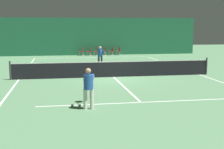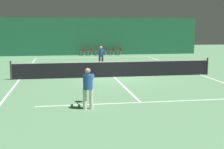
{
  "view_description": "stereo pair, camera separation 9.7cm",
  "coord_description": "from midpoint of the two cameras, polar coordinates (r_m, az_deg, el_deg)",
  "views": [
    {
      "loc": [
        -3.17,
        -18.19,
        3.02
      ],
      "look_at": [
        -0.86,
        -4.56,
        0.87
      ],
      "focal_mm": 50.0,
      "sensor_mm": 36.0,
      "label": 1
    },
    {
      "loc": [
        -3.08,
        -18.21,
        3.02
      ],
      "look_at": [
        -0.86,
        -4.56,
        0.87
      ],
      "focal_mm": 50.0,
      "sensor_mm": 36.0,
      "label": 2
    }
  ],
  "objects": [
    {
      "name": "court_line_sideline_right",
      "position": [
        20.37,
        15.96,
        -0.03
      ],
      "size": [
        0.1,
        23.8,
        0.0
      ],
      "color": "white",
      "rests_on": "ground"
    },
    {
      "name": "courtside_chair_2",
      "position": [
        32.58,
        -2.47,
        4.36
      ],
      "size": [
        0.44,
        0.44,
        0.84
      ],
      "rotation": [
        0.0,
        0.0,
        -1.57
      ],
      "color": "#99999E",
      "rests_on": "ground"
    },
    {
      "name": "court_line_service_far",
      "position": [
        24.98,
        -1.96,
        1.89
      ],
      "size": [
        8.25,
        0.1,
        0.0
      ],
      "color": "white",
      "rests_on": "ground"
    },
    {
      "name": "tennis_net",
      "position": [
        18.64,
        0.52,
        1.09
      ],
      "size": [
        12.0,
        0.1,
        1.07
      ],
      "color": "black",
      "rests_on": "ground"
    },
    {
      "name": "court_line_service_near",
      "position": [
        12.58,
        5.48,
        -5.1
      ],
      "size": [
        8.25,
        0.1,
        0.0
      ],
      "color": "white",
      "rests_on": "ground"
    },
    {
      "name": "courtside_chair_1",
      "position": [
        32.5,
        -3.83,
        4.34
      ],
      "size": [
        0.44,
        0.44,
        0.84
      ],
      "rotation": [
        0.0,
        0.0,
        -1.57
      ],
      "color": "#99999E",
      "rests_on": "ground"
    },
    {
      "name": "courtside_chair_0",
      "position": [
        32.43,
        -5.19,
        4.31
      ],
      "size": [
        0.44,
        0.44,
        0.84
      ],
      "rotation": [
        0.0,
        0.0,
        -1.57
      ],
      "color": "#99999E",
      "rests_on": "ground"
    },
    {
      "name": "court_line_sideline_left",
      "position": [
        18.6,
        -16.42,
        -0.87
      ],
      "size": [
        0.1,
        23.8,
        0.0
      ],
      "color": "white",
      "rests_on": "ground"
    },
    {
      "name": "courtside_chair_3",
      "position": [
        32.68,
        -1.12,
        4.38
      ],
      "size": [
        0.44,
        0.44,
        0.84
      ],
      "rotation": [
        0.0,
        0.0,
        -1.57
      ],
      "color": "#99999E",
      "rests_on": "ground"
    },
    {
      "name": "court_line_centre",
      "position": [
        18.71,
        0.52,
        -0.45
      ],
      "size": [
        0.1,
        12.8,
        0.0
      ],
      "color": "white",
      "rests_on": "ground"
    },
    {
      "name": "courtside_chair_5",
      "position": [
        32.93,
        1.55,
        4.41
      ],
      "size": [
        0.44,
        0.44,
        0.84
      ],
      "rotation": [
        0.0,
        0.0,
        -1.57
      ],
      "color": "#99999E",
      "rests_on": "ground"
    },
    {
      "name": "player_far",
      "position": [
        23.54,
        -1.86,
        3.64
      ],
      "size": [
        0.64,
        1.33,
        1.53
      ],
      "rotation": [
        0.0,
        0.0,
        -1.33
      ],
      "color": "#2D2D38",
      "rests_on": "ground"
    },
    {
      "name": "courtside_chair_4",
      "position": [
        32.79,
        0.22,
        4.4
      ],
      "size": [
        0.44,
        0.44,
        0.84
      ],
      "rotation": [
        0.0,
        0.0,
        -1.57
      ],
      "color": "#99999E",
      "rests_on": "ground"
    },
    {
      "name": "player_near",
      "position": [
        11.43,
        -4.17,
        -1.94
      ],
      "size": [
        0.56,
        1.33,
        1.52
      ],
      "rotation": [
        0.0,
        0.0,
        1.39
      ],
      "color": "beige",
      "rests_on": "ground"
    },
    {
      "name": "ground_plane",
      "position": [
        18.71,
        0.52,
        -0.46
      ],
      "size": [
        60.0,
        60.0,
        0.0
      ],
      "primitive_type": "plane",
      "color": "#56845B"
    },
    {
      "name": "court_line_baseline_far",
      "position": [
        30.41,
        -3.27,
        3.12
      ],
      "size": [
        11.0,
        0.1,
        0.0
      ],
      "color": "white",
      "rests_on": "ground"
    },
    {
      "name": "backdrop_curtain",
      "position": [
        32.97,
        -3.8,
        6.94
      ],
      "size": [
        23.0,
        0.12,
        3.89
      ],
      "color": "#1E5B3D",
      "rests_on": "ground"
    }
  ]
}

